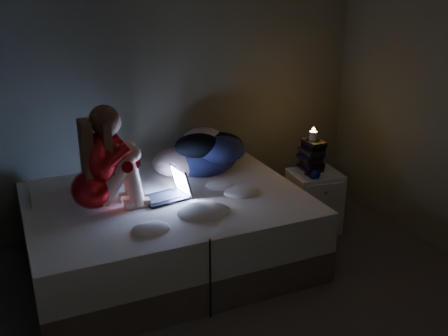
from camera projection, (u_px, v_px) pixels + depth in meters
floor at (277, 328)px, 3.46m from camera, size 3.60×3.80×0.02m
wall_back at (178, 85)px, 4.64m from camera, size 3.60×0.02×2.60m
bed at (168, 230)px, 4.14m from camera, size 2.14×1.60×0.59m
pillow at (59, 190)px, 4.01m from camera, size 0.43×0.31×0.12m
woman at (90, 160)px, 3.68m from camera, size 0.49×0.32×0.80m
laptop at (164, 184)px, 3.96m from camera, size 0.39×0.31×0.25m
clothes_pile at (202, 151)px, 4.51m from camera, size 0.81×0.74×0.39m
nightstand at (314, 201)px, 4.70m from camera, size 0.47×0.43×0.57m
book_stack at (312, 154)px, 4.63m from camera, size 0.19×0.25×0.30m
candle at (313, 134)px, 4.56m from camera, size 0.07×0.07×0.08m
phone at (313, 176)px, 4.51m from camera, size 0.09×0.15×0.01m
blue_orb at (318, 174)px, 4.45m from camera, size 0.08×0.08×0.08m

